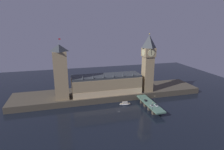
{
  "coord_description": "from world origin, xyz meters",
  "views": [
    {
      "loc": [
        -52.19,
        -166.22,
        82.91
      ],
      "look_at": [
        -1.63,
        20.0,
        31.05
      ],
      "focal_mm": 30.0,
      "sensor_mm": 36.0,
      "label": 1
    }
  ],
  "objects": [
    {
      "name": "car_northbound_lead",
      "position": [
        29.85,
        0.8,
        6.23
      ],
      "size": [
        2.09,
        4.21,
        1.33
      ],
      "color": "black",
      "rests_on": "bridge"
    },
    {
      "name": "boat_upstream",
      "position": [
        9.77,
        8.81,
        1.27
      ],
      "size": [
        12.5,
        5.42,
        3.48
      ],
      "color": "white",
      "rests_on": "ground_plane"
    },
    {
      "name": "ground_plane",
      "position": [
        0.0,
        0.0,
        0.0
      ],
      "size": [
        400.0,
        400.0,
        0.0
      ],
      "primitive_type": "plane",
      "color": "black"
    },
    {
      "name": "car_northbound_trail",
      "position": [
        29.85,
        -13.08,
        6.24
      ],
      "size": [
        1.95,
        4.12,
        1.35
      ],
      "color": "white",
      "rests_on": "bridge"
    },
    {
      "name": "street_lamp_near",
      "position": [
        27.21,
        -19.72,
        10.02
      ],
      "size": [
        1.34,
        0.6,
        7.06
      ],
      "color": "#2D3333",
      "rests_on": "bridge"
    },
    {
      "name": "car_southbound_lead",
      "position": [
        34.33,
        -13.6,
        6.26
      ],
      "size": [
        2.04,
        4.7,
        1.39
      ],
      "color": "white",
      "rests_on": "bridge"
    },
    {
      "name": "embankment",
      "position": [
        0.0,
        39.0,
        3.34
      ],
      "size": [
        220.0,
        42.0,
        6.68
      ],
      "color": "#4C4438",
      "rests_on": "ground_plane"
    },
    {
      "name": "victoria_tower",
      "position": [
        -54.34,
        28.37,
        35.59
      ],
      "size": [
        14.02,
        14.02,
        63.56
      ],
      "color": "tan",
      "rests_on": "embankment"
    },
    {
      "name": "parliament_hall",
      "position": [
        -4.79,
        32.42,
        17.25
      ],
      "size": [
        78.0,
        24.2,
        25.4
      ],
      "color": "tan",
      "rests_on": "embankment"
    },
    {
      "name": "bridge",
      "position": [
        32.09,
        -5.0,
        3.74
      ],
      "size": [
        10.19,
        46.0,
        5.61
      ],
      "color": "slate",
      "rests_on": "ground_plane"
    },
    {
      "name": "clock_tower",
      "position": [
        43.34,
        26.95,
        42.26
      ],
      "size": [
        13.37,
        13.48,
        67.31
      ],
      "color": "tan",
      "rests_on": "embankment"
    },
    {
      "name": "pedestrian_far_rail",
      "position": [
        27.61,
        5.34,
        6.45
      ],
      "size": [
        0.38,
        0.38,
        1.6
      ],
      "color": "black",
      "rests_on": "bridge"
    },
    {
      "name": "pedestrian_near_rail",
      "position": [
        27.61,
        -14.31,
        6.5
      ],
      "size": [
        0.38,
        0.38,
        1.69
      ],
      "color": "black",
      "rests_on": "bridge"
    },
    {
      "name": "street_lamp_mid",
      "position": [
        36.97,
        -5.0,
        10.16
      ],
      "size": [
        1.34,
        0.6,
        7.3
      ],
      "color": "#2D3333",
      "rests_on": "bridge"
    },
    {
      "name": "street_lamp_far",
      "position": [
        27.21,
        9.72,
        9.35
      ],
      "size": [
        1.34,
        0.6,
        5.97
      ],
      "color": "#2D3333",
      "rests_on": "bridge"
    }
  ]
}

